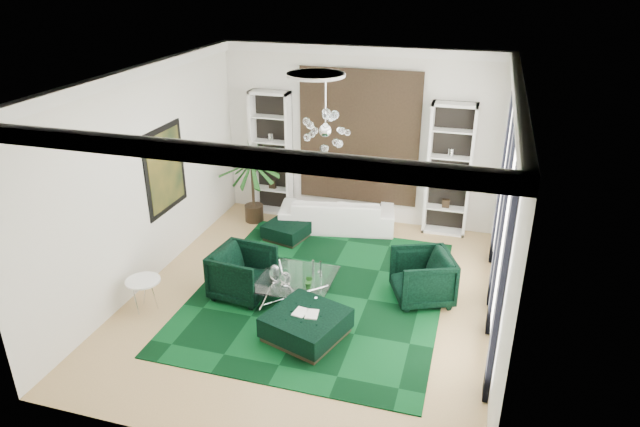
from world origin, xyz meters
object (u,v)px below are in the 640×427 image
(armchair_right, at_px, (422,277))
(ottoman_front, at_px, (306,325))
(sofa, at_px, (337,213))
(side_table, at_px, (145,295))
(palm, at_px, (252,173))
(ottoman_side, at_px, (287,231))
(armchair_left, at_px, (243,273))
(coffee_table, at_px, (296,289))

(armchair_right, xyz_separation_m, ottoman_front, (-1.57, -1.58, -0.22))
(sofa, relative_size, side_table, 4.27)
(side_table, relative_size, palm, 0.25)
(ottoman_side, bearing_deg, armchair_left, -89.76)
(ottoman_front, bearing_deg, palm, 122.62)
(sofa, relative_size, coffee_table, 1.98)
(coffee_table, distance_m, palm, 3.55)
(coffee_table, height_order, ottoman_front, ottoman_front)
(ottoman_front, bearing_deg, armchair_left, 148.88)
(sofa, height_order, armchair_right, armchair_right)
(ottoman_side, xyz_separation_m, side_table, (-1.39, -3.16, 0.10))
(sofa, distance_m, armchair_right, 3.16)
(palm, bearing_deg, sofa, 3.92)
(coffee_table, xyz_separation_m, ottoman_side, (-0.94, 2.17, -0.03))
(sofa, distance_m, armchair_left, 3.19)
(coffee_table, relative_size, ottoman_front, 1.14)
(coffee_table, distance_m, ottoman_front, 1.09)
(sofa, height_order, ottoman_front, sofa)
(coffee_table, bearing_deg, ottoman_front, -63.44)
(ottoman_side, bearing_deg, coffee_table, -66.71)
(sofa, relative_size, armchair_right, 2.53)
(armchair_right, relative_size, ottoman_side, 1.20)
(armchair_left, bearing_deg, palm, 24.98)
(armchair_left, bearing_deg, ottoman_front, -115.21)
(armchair_right, distance_m, ottoman_side, 3.38)
(sofa, distance_m, coffee_table, 2.96)
(side_table, bearing_deg, ottoman_side, 66.32)
(armchair_right, height_order, ottoman_front, armchair_right)
(armchair_right, height_order, ottoman_side, armchair_right)
(sofa, height_order, ottoman_side, sofa)
(coffee_table, bearing_deg, sofa, 91.20)
(armchair_right, distance_m, palm, 4.62)
(coffee_table, height_order, side_table, side_table)
(ottoman_side, bearing_deg, ottoman_front, -65.68)
(side_table, distance_m, palm, 3.92)
(armchair_left, height_order, ottoman_front, armchair_left)
(ottoman_front, bearing_deg, ottoman_side, 114.32)
(sofa, xyz_separation_m, armchair_left, (-0.86, -3.07, 0.08))
(ottoman_side, bearing_deg, sofa, 41.83)
(ottoman_side, distance_m, ottoman_front, 3.45)
(coffee_table, bearing_deg, side_table, -156.98)
(coffee_table, distance_m, ottoman_side, 2.36)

